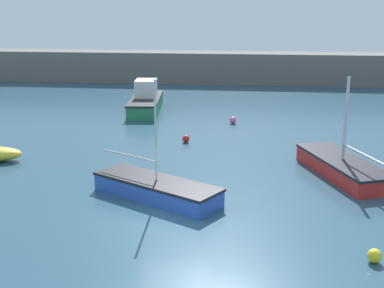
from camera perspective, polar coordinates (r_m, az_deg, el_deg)
name	(u,v)px	position (r m, az deg, el deg)	size (l,w,h in m)	color
ground_plane	(174,221)	(20.18, -1.95, -8.16)	(120.00, 120.00, 0.20)	#284C60
harbor_breakwater	(223,68)	(52.23, 3.37, 8.13)	(51.98, 3.21, 2.93)	#66605B
motorboat_grey_hull	(146,101)	(38.94, -4.96, 4.60)	(2.62, 6.65, 2.24)	#287A4C
sailboat_short_mast	(157,189)	(21.98, -3.80, -4.77)	(5.76, 4.38, 4.91)	#2D56B7
sailboat_twin_hulled	(342,167)	(25.57, 15.72, -2.37)	(3.83, 6.56, 4.59)	red
mooring_buoy_pink	(233,120)	(35.14, 4.39, 2.57)	(0.45, 0.45, 0.45)	#EA668C
mooring_buoy_yellow	(375,256)	(17.81, 18.89, -11.22)	(0.45, 0.45, 0.45)	yellow
mooring_buoy_red	(186,139)	(30.42, -0.66, 0.56)	(0.41, 0.41, 0.41)	red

